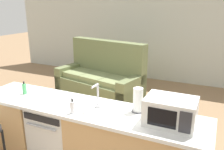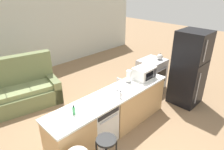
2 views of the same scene
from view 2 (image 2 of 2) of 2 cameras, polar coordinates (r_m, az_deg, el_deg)
The scene contains 14 objects.
ground_plane at distance 4.47m, azimuth -1.21°, elevation -16.24°, with size 24.00×24.00×0.00m, color #896B4C.
wall_back at distance 7.31m, azimuth -23.42°, elevation 10.04°, with size 10.00×0.06×2.60m.
kitchen_counter at distance 4.34m, azimuth 1.05°, elevation -10.59°, with size 2.94×0.66×0.90m.
dishwasher at distance 4.07m, azimuth -3.86°, elevation -13.42°, with size 0.58×0.61×0.84m.
stove_range at distance 6.07m, azimuth 11.17°, elevation 0.30°, with size 0.76×0.68×0.90m.
refrigerator at distance 5.41m, azimuth 21.21°, elevation 1.72°, with size 0.72×0.73×1.92m.
microwave at distance 4.66m, azimuth 9.17°, elevation 0.59°, with size 0.50×0.37×0.28m.
sink_faucet at distance 4.09m, azimuth 1.64°, elevation -2.89°, with size 0.07×0.18×0.30m.
paper_towel_roll at distance 4.45m, azimuth 4.77°, elevation -0.40°, with size 0.14×0.14×0.28m.
soap_bottle at distance 3.85m, azimuth 2.46°, elevation -5.78°, with size 0.06×0.06×0.18m.
dish_soap_bottle at distance 3.49m, azimuth -10.86°, elevation -9.91°, with size 0.06×0.06×0.18m.
kettle at distance 5.94m, azimuth 13.52°, elevation 5.10°, with size 0.21×0.17×0.19m.
bar_stool at distance 3.39m, azimuth -1.63°, elevation -20.38°, with size 0.32×0.32×0.74m.
couch at distance 5.68m, azimuth -25.48°, elevation -4.30°, with size 2.14×1.29×1.27m.
Camera 2 is at (-2.31, -2.42, 2.95)m, focal length 32.00 mm.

